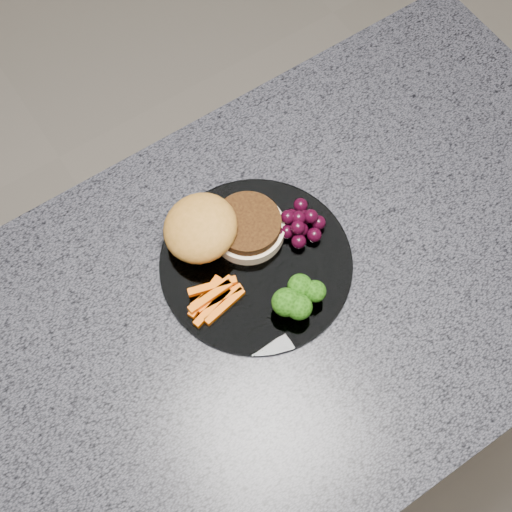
{
  "coord_description": "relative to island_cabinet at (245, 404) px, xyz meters",
  "views": [
    {
      "loc": [
        -0.16,
        -0.27,
        1.78
      ],
      "look_at": [
        0.06,
        0.06,
        0.93
      ],
      "focal_mm": 50.0,
      "sensor_mm": 36.0,
      "label": 1
    }
  ],
  "objects": [
    {
      "name": "room",
      "position": [
        0.0,
        0.0,
        0.92
      ],
      "size": [
        4.02,
        4.02,
        2.7
      ],
      "color": "gray",
      "rests_on": "ground"
    },
    {
      "name": "island_cabinet",
      "position": [
        0.0,
        0.0,
        0.0
      ],
      "size": [
        1.2,
        0.6,
        0.86
      ],
      "primitive_type": "cube",
      "color": "#50381B",
      "rests_on": "ground"
    },
    {
      "name": "countertop",
      "position": [
        0.0,
        0.0,
        0.45
      ],
      "size": [
        1.2,
        0.6,
        0.04
      ],
      "primitive_type": "cube",
      "color": "#43434C",
      "rests_on": "island_cabinet"
    },
    {
      "name": "plate",
      "position": [
        0.06,
        0.06,
        0.47
      ],
      "size": [
        0.26,
        0.26,
        0.01
      ],
      "primitive_type": "cylinder",
      "color": "white",
      "rests_on": "countertop"
    },
    {
      "name": "burger",
      "position": [
        0.04,
        0.12,
        0.5
      ],
      "size": [
        0.19,
        0.15,
        0.06
      ],
      "rotation": [
        0.0,
        0.0,
        -0.32
      ],
      "color": "#FBDDB0",
      "rests_on": "plate"
    },
    {
      "name": "carrot_sticks",
      "position": [
        -0.01,
        0.04,
        0.48
      ],
      "size": [
        0.08,
        0.05,
        0.02
      ],
      "rotation": [
        0.0,
        0.0,
        -0.21
      ],
      "color": "#FF6504",
      "rests_on": "plate"
    },
    {
      "name": "broccoli",
      "position": [
        0.07,
        -0.03,
        0.5
      ],
      "size": [
        0.07,
        0.06,
        0.05
      ],
      "rotation": [
        0.0,
        0.0,
        0.1
      ],
      "color": "olive",
      "rests_on": "plate"
    },
    {
      "name": "grape_bunch",
      "position": [
        0.14,
        0.06,
        0.49
      ],
      "size": [
        0.08,
        0.07,
        0.04
      ],
      "rotation": [
        0.0,
        0.0,
        0.43
      ],
      "color": "black",
      "rests_on": "plate"
    }
  ]
}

